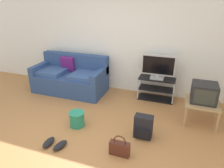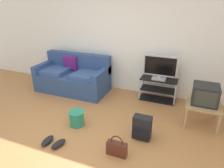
# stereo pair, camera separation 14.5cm
# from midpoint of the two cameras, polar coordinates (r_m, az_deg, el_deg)

# --- Properties ---
(ground_plane) EXTENTS (9.00, 9.80, 0.02)m
(ground_plane) POSITION_cam_midpoint_polar(r_m,az_deg,el_deg) (3.53, -12.32, -16.63)
(ground_plane) COLOR #B27542
(wall_back) EXTENTS (9.00, 0.10, 2.70)m
(wall_back) POSITION_cam_midpoint_polar(r_m,az_deg,el_deg) (5.03, 1.08, 13.18)
(wall_back) COLOR white
(wall_back) RESTS_ON ground_plane
(couch) EXTENTS (1.78, 0.87, 0.90)m
(couch) POSITION_cam_midpoint_polar(r_m,az_deg,el_deg) (5.26, -12.23, 1.68)
(couch) COLOR navy
(couch) RESTS_ON ground_plane
(tv_stand) EXTENTS (0.82, 0.37, 0.52)m
(tv_stand) POSITION_cam_midpoint_polar(r_m,az_deg,el_deg) (4.83, 11.43, -1.29)
(tv_stand) COLOR black
(tv_stand) RESTS_ON ground_plane
(flat_tv) EXTENTS (0.74, 0.22, 0.54)m
(flat_tv) POSITION_cam_midpoint_polar(r_m,az_deg,el_deg) (4.62, 11.89, 4.59)
(flat_tv) COLOR #B2B2B7
(flat_tv) RESTS_ON tv_stand
(side_table) EXTENTS (0.60, 0.60, 0.42)m
(side_table) POSITION_cam_midpoint_polar(r_m,az_deg,el_deg) (4.16, 22.93, -5.27)
(side_table) COLOR tan
(side_table) RESTS_ON ground_plane
(crt_tv) EXTENTS (0.44, 0.42, 0.36)m
(crt_tv) POSITION_cam_midpoint_polar(r_m,az_deg,el_deg) (4.08, 23.42, -2.26)
(crt_tv) COLOR #232326
(crt_tv) RESTS_ON side_table
(backpack) EXTENTS (0.30, 0.24, 0.41)m
(backpack) POSITION_cam_midpoint_polar(r_m,az_deg,el_deg) (3.54, 7.57, -11.84)
(backpack) COLOR black
(backpack) RESTS_ON ground_plane
(handbag) EXTENTS (0.31, 0.11, 0.35)m
(handbag) POSITION_cam_midpoint_polar(r_m,az_deg,el_deg) (3.22, 0.78, -17.49)
(handbag) COLOR #4C2319
(handbag) RESTS_ON ground_plane
(cleaning_bucket) EXTENTS (0.29, 0.29, 0.28)m
(cleaning_bucket) POSITION_cam_midpoint_polar(r_m,az_deg,el_deg) (3.88, -10.85, -9.50)
(cleaning_bucket) COLOR #238466
(cleaning_bucket) RESTS_ON ground_plane
(sneakers_pair) EXTENTS (0.37, 0.30, 0.09)m
(sneakers_pair) POSITION_cam_midpoint_polar(r_m,az_deg,el_deg) (3.55, -17.01, -15.74)
(sneakers_pair) COLOR black
(sneakers_pair) RESTS_ON ground_plane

